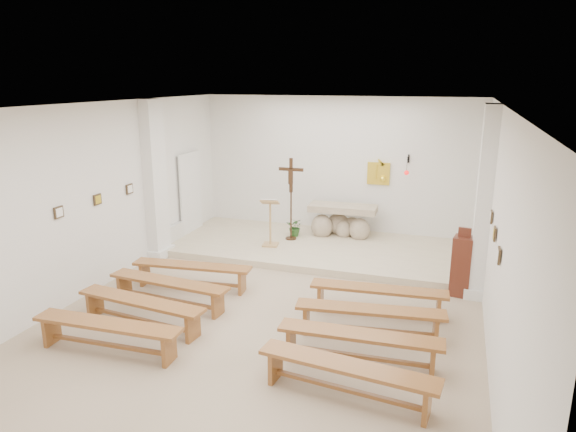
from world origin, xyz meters
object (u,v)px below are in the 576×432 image
(bench_left_front, at_px, (192,270))
(bench_right_second, at_px, (370,315))
(donation_pedestal, at_px, (462,266))
(bench_left_second, at_px, (169,287))
(bench_right_third, at_px, (360,341))
(bench_left_fourth, at_px, (107,330))
(bench_right_front, at_px, (378,294))
(lectern, at_px, (270,222))
(crucifix_stand, at_px, (291,193))
(bench_right_fourth, at_px, (347,373))
(altar, at_px, (342,223))
(bench_left_third, at_px, (141,306))

(bench_left_front, bearing_deg, bench_right_second, -19.45)
(donation_pedestal, bearing_deg, bench_left_second, -147.77)
(bench_right_third, height_order, bench_left_fourth, same)
(bench_left_second, xyz_separation_m, bench_right_third, (3.55, -0.84, 0.00))
(bench_right_front, bearing_deg, donation_pedestal, 39.87)
(lectern, distance_m, crucifix_stand, 0.90)
(bench_right_front, bearing_deg, bench_right_fourth, -94.59)
(altar, distance_m, bench_right_third, 5.69)
(bench_left_third, bearing_deg, bench_left_fourth, -83.68)
(crucifix_stand, height_order, bench_right_second, crucifix_stand)
(crucifix_stand, bearing_deg, altar, 31.65)
(lectern, distance_m, bench_right_front, 3.82)
(crucifix_stand, height_order, bench_left_second, crucifix_stand)
(donation_pedestal, height_order, bench_right_front, donation_pedestal)
(bench_right_front, relative_size, bench_right_fourth, 1.00)
(altar, xyz_separation_m, bench_right_front, (1.49, -3.80, -0.11))
(bench_left_front, xyz_separation_m, bench_left_third, (0.00, -1.69, 0.00))
(crucifix_stand, relative_size, bench_left_fourth, 0.85)
(bench_right_third, xyz_separation_m, bench_left_fourth, (-3.55, -0.84, 0.00))
(bench_right_second, height_order, bench_left_third, same)
(bench_right_front, bearing_deg, lectern, 134.59)
(bench_left_front, height_order, bench_left_fourth, same)
(crucifix_stand, height_order, bench_left_fourth, crucifix_stand)
(bench_right_front, height_order, bench_left_second, same)
(lectern, bearing_deg, bench_left_third, -108.59)
(altar, distance_m, bench_right_front, 4.08)
(altar, bearing_deg, bench_right_front, -70.54)
(bench_right_second, bearing_deg, bench_right_third, -97.32)
(bench_left_second, bearing_deg, bench_left_third, -85.08)
(donation_pedestal, bearing_deg, bench_right_fourth, -100.56)
(bench_right_front, bearing_deg, bench_left_second, -171.22)
(bench_right_second, relative_size, bench_right_fourth, 1.00)
(lectern, bearing_deg, bench_left_front, -114.55)
(donation_pedestal, bearing_deg, bench_left_third, -140.00)
(bench_right_second, bearing_deg, bench_left_third, -173.95)
(donation_pedestal, xyz_separation_m, bench_left_fourth, (-4.88, -3.83, -0.21))
(lectern, bearing_deg, bench_right_fourth, -69.63)
(lectern, distance_m, donation_pedestal, 4.37)
(altar, relative_size, bench_right_second, 0.71)
(altar, distance_m, lectern, 1.92)
(bench_right_front, bearing_deg, crucifix_stand, 125.05)
(lectern, height_order, donation_pedestal, donation_pedestal)
(bench_right_front, xyz_separation_m, bench_right_fourth, (0.00, -2.53, 0.00))
(altar, height_order, bench_left_second, altar)
(bench_right_second, xyz_separation_m, bench_left_third, (-3.55, -0.84, 0.00))
(bench_left_front, xyz_separation_m, bench_right_fourth, (3.55, -2.53, 0.00))
(crucifix_stand, relative_size, bench_left_second, 0.85)
(lectern, bearing_deg, bench_left_fourth, -107.08)
(bench_right_second, xyz_separation_m, bench_right_fourth, (-0.00, -1.69, 0.00))
(altar, bearing_deg, donation_pedestal, -43.58)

